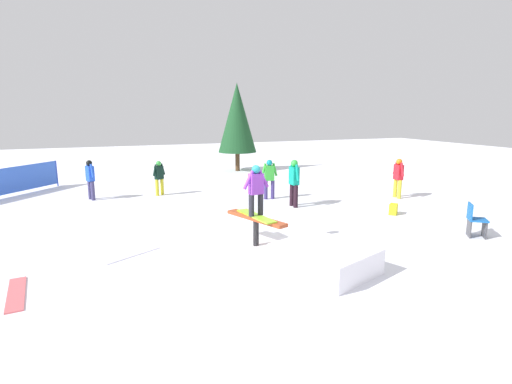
{
  "coord_description": "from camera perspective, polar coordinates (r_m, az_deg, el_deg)",
  "views": [
    {
      "loc": [
        -8.61,
        3.29,
        3.21
      ],
      "look_at": [
        0.0,
        0.0,
        1.32
      ],
      "focal_mm": 28.0,
      "sensor_mm": 36.0,
      "label": 1
    }
  ],
  "objects": [
    {
      "name": "bystander_red",
      "position": [
        15.71,
        19.65,
        2.16
      ],
      "size": [
        0.66,
        0.25,
        1.47
      ],
      "rotation": [
        0.0,
        0.0,
        3.03
      ],
      "color": "gold",
      "rests_on": "ground"
    },
    {
      "name": "main_rider_on_rail",
      "position": [
        9.41,
        -0.0,
        -0.02
      ],
      "size": [
        1.46,
        0.7,
        1.24
      ],
      "rotation": [
        0.0,
        0.0,
        0.16
      ],
      "color": "#98DD2E",
      "rests_on": "rail_feature"
    },
    {
      "name": "bystander_black",
      "position": [
        15.72,
        -13.67,
        2.23
      ],
      "size": [
        0.37,
        0.54,
        1.33
      ],
      "rotation": [
        0.0,
        0.0,
        2.12
      ],
      "color": "gold",
      "rests_on": "ground"
    },
    {
      "name": "ground_plane",
      "position": [
        9.76,
        -0.0,
        -7.62
      ],
      "size": [
        60.0,
        60.0,
        0.0
      ],
      "primitive_type": "plane",
      "color": "white"
    },
    {
      "name": "bystander_teal",
      "position": [
        13.48,
        5.46,
        1.65
      ],
      "size": [
        0.69,
        0.23,
        1.6
      ],
      "rotation": [
        0.0,
        0.0,
        3.15
      ],
      "color": "black",
      "rests_on": "ground"
    },
    {
      "name": "loose_snowboard_white",
      "position": [
        9.56,
        -17.42,
        -8.52
      ],
      "size": [
        0.94,
        1.34,
        0.02
      ],
      "primitive_type": "cube",
      "rotation": [
        0.0,
        0.0,
        2.09
      ],
      "color": "white",
      "rests_on": "ground"
    },
    {
      "name": "safety_fence",
      "position": [
        17.63,
        -32.39,
        1.24
      ],
      "size": [
        3.89,
        3.3,
        1.1
      ],
      "rotation": [
        0.0,
        0.0,
        2.44
      ],
      "color": "blue",
      "rests_on": "ground"
    },
    {
      "name": "folding_chair",
      "position": [
        11.73,
        28.84,
        -3.68
      ],
      "size": [
        0.61,
        0.61,
        0.88
      ],
      "rotation": [
        0.0,
        0.0,
        5.66
      ],
      "color": "#3F3F44",
      "rests_on": "ground"
    },
    {
      "name": "loose_snowboard_coral",
      "position": [
        8.47,
        -31.06,
        -12.34
      ],
      "size": [
        1.54,
        0.47,
        0.02
      ],
      "primitive_type": "cube",
      "rotation": [
        0.0,
        0.0,
        0.12
      ],
      "color": "#DF5E65",
      "rests_on": "ground"
    },
    {
      "name": "bystander_green",
      "position": [
        14.61,
        1.92,
        2.14
      ],
      "size": [
        0.26,
        0.62,
        1.45
      ],
      "rotation": [
        0.0,
        0.0,
        4.54
      ],
      "color": "navy",
      "rests_on": "ground"
    },
    {
      "name": "pine_tree_far",
      "position": [
        21.48,
        -2.71,
        10.51
      ],
      "size": [
        2.04,
        2.04,
        4.64
      ],
      "color": "#4C331E",
      "rests_on": "ground"
    },
    {
      "name": "bystander_blue",
      "position": [
        15.68,
        -22.59,
        1.9
      ],
      "size": [
        0.6,
        0.32,
        1.46
      ],
      "rotation": [
        0.0,
        0.0,
        3.55
      ],
      "color": "#3E3A68",
      "rests_on": "ground"
    },
    {
      "name": "backpack_on_snow",
      "position": [
        13.25,
        19.03,
        -2.34
      ],
      "size": [
        0.36,
        0.37,
        0.34
      ],
      "primitive_type": "cube",
      "rotation": [
        0.0,
        0.0,
        5.41
      ],
      "color": "yellow",
      "rests_on": "ground"
    },
    {
      "name": "snow_kicker_ramp",
      "position": [
        8.32,
        9.85,
        -9.37
      ],
      "size": [
        2.22,
        2.04,
        0.52
      ],
      "primitive_type": "cube",
      "rotation": [
        0.0,
        0.0,
        0.36
      ],
      "color": "white",
      "rests_on": "ground"
    },
    {
      "name": "rail_feature",
      "position": [
        9.58,
        -0.0,
        -4.24
      ],
      "size": [
        1.84,
        0.93,
        0.72
      ],
      "rotation": [
        0.0,
        0.0,
        0.36
      ],
      "color": "black",
      "rests_on": "ground"
    }
  ]
}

